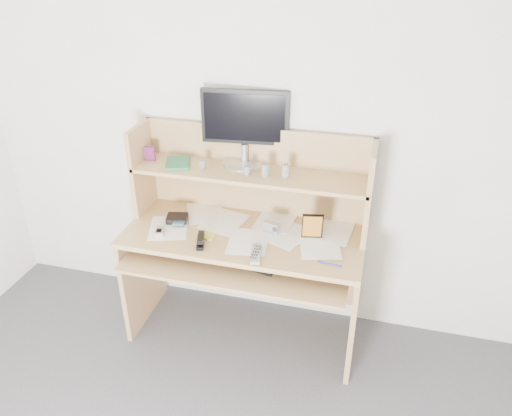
% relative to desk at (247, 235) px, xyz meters
% --- Properties ---
extents(back_wall, '(3.60, 0.04, 2.50)m').
position_rel_desk_xyz_m(back_wall, '(0.00, 0.24, 0.56)').
color(back_wall, white).
rests_on(back_wall, floor).
extents(desk, '(1.40, 0.70, 1.30)m').
position_rel_desk_xyz_m(desk, '(0.00, 0.00, 0.00)').
color(desk, tan).
rests_on(desk, floor).
extents(paper_clutter, '(1.32, 0.54, 0.01)m').
position_rel_desk_xyz_m(paper_clutter, '(0.00, -0.08, 0.06)').
color(paper_clutter, white).
rests_on(paper_clutter, desk).
extents(keyboard, '(0.51, 0.28, 0.03)m').
position_rel_desk_xyz_m(keyboard, '(0.01, -0.18, -0.03)').
color(keyboard, black).
rests_on(keyboard, desk).
extents(tv_remote, '(0.09, 0.19, 0.02)m').
position_rel_desk_xyz_m(tv_remote, '(0.13, -0.29, 0.07)').
color(tv_remote, '#9C9D98').
rests_on(tv_remote, paper_clutter).
extents(flip_phone, '(0.07, 0.10, 0.02)m').
position_rel_desk_xyz_m(flip_phone, '(-0.47, -0.20, 0.07)').
color(flip_phone, silver).
rests_on(flip_phone, paper_clutter).
extents(stapler, '(0.08, 0.15, 0.04)m').
position_rel_desk_xyz_m(stapler, '(-0.20, -0.25, 0.08)').
color(stapler, black).
rests_on(stapler, paper_clutter).
extents(wallet, '(0.14, 0.13, 0.03)m').
position_rel_desk_xyz_m(wallet, '(-0.43, -0.05, 0.08)').
color(wallet, black).
rests_on(wallet, paper_clutter).
extents(sticky_note_pad, '(0.08, 0.08, 0.01)m').
position_rel_desk_xyz_m(sticky_note_pad, '(-0.19, -0.17, 0.06)').
color(sticky_note_pad, '#F2FF43').
rests_on(sticky_note_pad, desk).
extents(digital_camera, '(0.10, 0.06, 0.06)m').
position_rel_desk_xyz_m(digital_camera, '(0.15, -0.02, 0.09)').
color(digital_camera, '#A5A5A7').
rests_on(digital_camera, paper_clutter).
extents(game_case, '(0.12, 0.04, 0.17)m').
position_rel_desk_xyz_m(game_case, '(0.40, -0.04, 0.15)').
color(game_case, black).
rests_on(game_case, paper_clutter).
extents(blue_pen, '(0.14, 0.02, 0.01)m').
position_rel_desk_xyz_m(blue_pen, '(0.53, -0.27, 0.07)').
color(blue_pen, '#162BA9').
rests_on(blue_pen, paper_clutter).
extents(card_box, '(0.06, 0.02, 0.09)m').
position_rel_desk_xyz_m(card_box, '(-0.63, 0.07, 0.43)').
color(card_box, '#A62616').
rests_on(card_box, desk).
extents(shelf_book, '(0.19, 0.22, 0.02)m').
position_rel_desk_xyz_m(shelf_book, '(-0.44, 0.06, 0.40)').
color(shelf_book, '#388C58').
rests_on(shelf_book, desk).
extents(chip_stack_a, '(0.04, 0.04, 0.05)m').
position_rel_desk_xyz_m(chip_stack_a, '(-0.28, 0.04, 0.41)').
color(chip_stack_a, black).
rests_on(chip_stack_a, desk).
extents(chip_stack_b, '(0.05, 0.05, 0.07)m').
position_rel_desk_xyz_m(chip_stack_b, '(0.10, 0.03, 0.42)').
color(chip_stack_b, silver).
rests_on(chip_stack_b, desk).
extents(chip_stack_c, '(0.04, 0.04, 0.05)m').
position_rel_desk_xyz_m(chip_stack_c, '(-0.01, 0.03, 0.41)').
color(chip_stack_c, black).
rests_on(chip_stack_c, desk).
extents(chip_stack_d, '(0.06, 0.06, 0.08)m').
position_rel_desk_xyz_m(chip_stack_d, '(0.22, 0.04, 0.43)').
color(chip_stack_d, white).
rests_on(chip_stack_d, desk).
extents(monitor, '(0.51, 0.26, 0.44)m').
position_rel_desk_xyz_m(monitor, '(-0.06, 0.19, 0.62)').
color(monitor, '#B5B4B9').
rests_on(monitor, desk).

